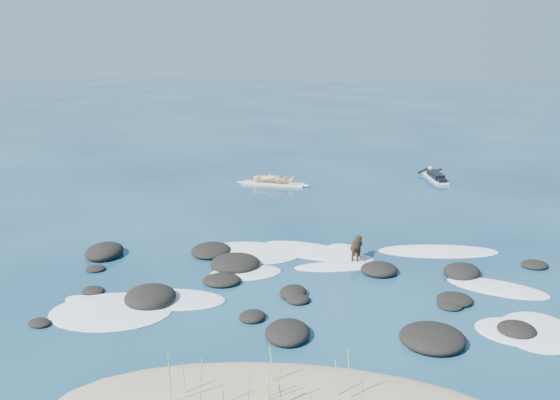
# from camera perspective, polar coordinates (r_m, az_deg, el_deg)

# --- Properties ---
(ground) EXTENTS (160.00, 160.00, 0.00)m
(ground) POSITION_cam_1_polar(r_m,az_deg,el_deg) (19.02, 3.31, -5.86)
(ground) COLOR #0A2642
(ground) RESTS_ON ground
(dune_grass) EXTENTS (3.46, 2.03, 1.24)m
(dune_grass) POSITION_cam_1_polar(r_m,az_deg,el_deg) (11.54, -1.65, -17.16)
(dune_grass) COLOR #87A952
(dune_grass) RESTS_ON ground
(reef_rocks) EXTENTS (14.29, 6.82, 0.54)m
(reef_rocks) POSITION_cam_1_polar(r_m,az_deg,el_deg) (17.21, -0.30, -7.78)
(reef_rocks) COLOR black
(reef_rocks) RESTS_ON ground
(breaking_foam) EXTENTS (13.15, 7.80, 0.12)m
(breaking_foam) POSITION_cam_1_polar(r_m,az_deg,el_deg) (17.76, 3.15, -7.38)
(breaking_foam) COLOR white
(breaking_foam) RESTS_ON ground
(standing_surfer_rig) EXTENTS (3.47, 0.88, 1.97)m
(standing_surfer_rig) POSITION_cam_1_polar(r_m,az_deg,el_deg) (28.60, -0.64, 2.89)
(standing_surfer_rig) COLOR beige
(standing_surfer_rig) RESTS_ON ground
(paddling_surfer_rig) EXTENTS (1.29, 2.76, 0.48)m
(paddling_surfer_rig) POSITION_cam_1_polar(r_m,az_deg,el_deg) (30.79, 14.02, 2.14)
(paddling_surfer_rig) COLOR white
(paddling_surfer_rig) RESTS_ON ground
(dog) EXTENTS (0.39, 1.13, 0.72)m
(dog) POSITION_cam_1_polar(r_m,az_deg,el_deg) (19.30, 7.02, -4.14)
(dog) COLOR black
(dog) RESTS_ON ground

